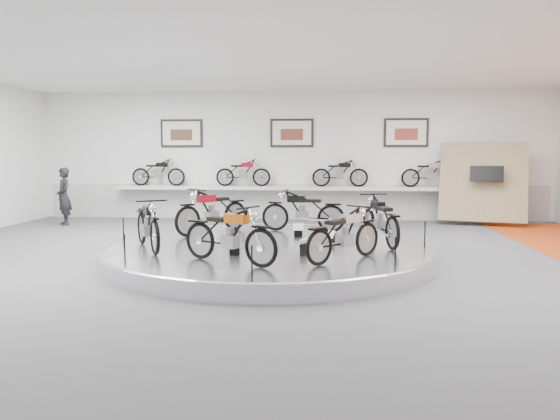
# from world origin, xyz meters

# --- Properties ---
(floor) EXTENTS (16.00, 16.00, 0.00)m
(floor) POSITION_xyz_m (0.00, 0.00, 0.00)
(floor) COLOR #4C4C4E
(floor) RESTS_ON ground
(ceiling) EXTENTS (16.00, 16.00, 0.00)m
(ceiling) POSITION_xyz_m (0.00, 0.00, 4.00)
(ceiling) COLOR white
(ceiling) RESTS_ON wall_back
(wall_back) EXTENTS (16.00, 0.00, 16.00)m
(wall_back) POSITION_xyz_m (0.00, 7.00, 2.00)
(wall_back) COLOR white
(wall_back) RESTS_ON floor
(wall_front) EXTENTS (16.00, 0.00, 16.00)m
(wall_front) POSITION_xyz_m (0.00, -7.00, 2.00)
(wall_front) COLOR white
(wall_front) RESTS_ON floor
(dado_band) EXTENTS (15.68, 0.04, 1.10)m
(dado_band) POSITION_xyz_m (0.00, 6.98, 0.55)
(dado_band) COLOR #BCBCBA
(dado_band) RESTS_ON floor
(display_platform) EXTENTS (6.40, 6.40, 0.30)m
(display_platform) POSITION_xyz_m (0.00, 0.30, 0.15)
(display_platform) COLOR silver
(display_platform) RESTS_ON floor
(platform_rim) EXTENTS (6.40, 6.40, 0.10)m
(platform_rim) POSITION_xyz_m (0.00, 0.30, 0.27)
(platform_rim) COLOR #B2B2BA
(platform_rim) RESTS_ON display_platform
(shelf) EXTENTS (11.00, 0.55, 0.10)m
(shelf) POSITION_xyz_m (0.00, 6.70, 1.00)
(shelf) COLOR silver
(shelf) RESTS_ON wall_back
(poster_left) EXTENTS (1.35, 0.06, 0.88)m
(poster_left) POSITION_xyz_m (-3.50, 6.96, 2.70)
(poster_left) COLOR white
(poster_left) RESTS_ON wall_back
(poster_center) EXTENTS (1.35, 0.06, 0.88)m
(poster_center) POSITION_xyz_m (0.00, 6.96, 2.70)
(poster_center) COLOR white
(poster_center) RESTS_ON wall_back
(poster_right) EXTENTS (1.35, 0.06, 0.88)m
(poster_right) POSITION_xyz_m (3.50, 6.96, 2.70)
(poster_right) COLOR white
(poster_right) RESTS_ON wall_back
(display_panel) EXTENTS (2.56, 1.52, 2.30)m
(display_panel) POSITION_xyz_m (5.60, 6.10, 1.25)
(display_panel) COLOR tan
(display_panel) RESTS_ON floor
(shelf_bike_a) EXTENTS (1.22, 0.43, 0.73)m
(shelf_bike_a) POSITION_xyz_m (-4.20, 6.70, 1.42)
(shelf_bike_a) COLOR black
(shelf_bike_a) RESTS_ON shelf
(shelf_bike_b) EXTENTS (1.22, 0.43, 0.73)m
(shelf_bike_b) POSITION_xyz_m (-1.50, 6.70, 1.42)
(shelf_bike_b) COLOR maroon
(shelf_bike_b) RESTS_ON shelf
(shelf_bike_c) EXTENTS (1.22, 0.43, 0.73)m
(shelf_bike_c) POSITION_xyz_m (1.50, 6.70, 1.42)
(shelf_bike_c) COLOR black
(shelf_bike_c) RESTS_ON shelf
(shelf_bike_d) EXTENTS (1.22, 0.43, 0.73)m
(shelf_bike_d) POSITION_xyz_m (4.20, 6.70, 1.42)
(shelf_bike_d) COLOR silver
(shelf_bike_d) RESTS_ON shelf
(bike_a) EXTENTS (0.98, 1.76, 0.98)m
(bike_a) POSITION_xyz_m (2.14, 0.55, 0.79)
(bike_a) COLOR black
(bike_a) RESTS_ON display_platform
(bike_b) EXTENTS (1.70, 0.81, 0.96)m
(bike_b) POSITION_xyz_m (0.56, 2.19, 0.78)
(bike_b) COLOR black
(bike_b) RESTS_ON display_platform
(bike_c) EXTENTS (1.54, 1.74, 1.02)m
(bike_c) POSITION_xyz_m (-1.43, 1.73, 0.81)
(bike_c) COLOR maroon
(bike_c) RESTS_ON display_platform
(bike_d) EXTENTS (1.29, 1.70, 0.95)m
(bike_d) POSITION_xyz_m (-2.20, -0.34, 0.78)
(bike_d) COLOR black
(bike_d) RESTS_ON display_platform
(bike_e) EXTENTS (1.69, 1.30, 0.95)m
(bike_e) POSITION_xyz_m (-0.47, -1.49, 0.78)
(bike_e) COLOR #B54B0C
(bike_e) RESTS_ON display_platform
(bike_f) EXTENTS (1.42, 1.50, 0.90)m
(bike_f) POSITION_xyz_m (1.39, -1.13, 0.75)
(bike_f) COLOR silver
(bike_f) RESTS_ON display_platform
(visitor) EXTENTS (0.70, 0.72, 1.66)m
(visitor) POSITION_xyz_m (-6.48, 5.00, 0.83)
(visitor) COLOR black
(visitor) RESTS_ON floor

